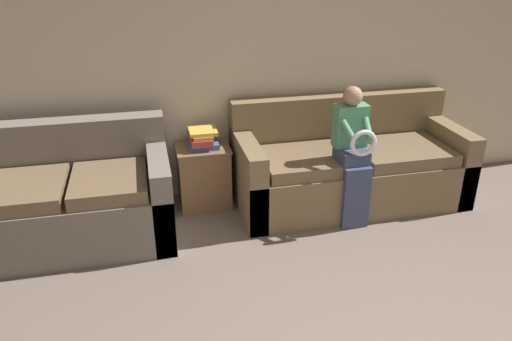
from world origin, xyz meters
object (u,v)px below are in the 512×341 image
Objects in this scene: side_shelf at (204,175)px; book_stack at (202,138)px; couch_side at (74,200)px; child_left_seated at (353,151)px; couch_main at (348,166)px.

book_stack reaches higher than side_shelf.
side_shelf is at bearing 17.01° from couch_side.
child_left_seated reaches higher than couch_side.
child_left_seated reaches higher than book_stack.
child_left_seated is at bearing -26.19° from book_stack.
couch_side is (-2.40, -0.13, -0.00)m from couch_main.
child_left_seated is at bearing -109.83° from couch_main.
couch_side is 1.32× the size of child_left_seated.
couch_side is 4.81× the size of book_stack.
side_shelf is (-1.18, 0.58, -0.35)m from child_left_seated.
couch_main is at bearing -8.75° from side_shelf.
couch_main reaches higher than book_stack.
child_left_seated is (2.26, -0.24, 0.31)m from couch_side.
couch_main is 0.50m from child_left_seated.
couch_side is at bearing -162.99° from side_shelf.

